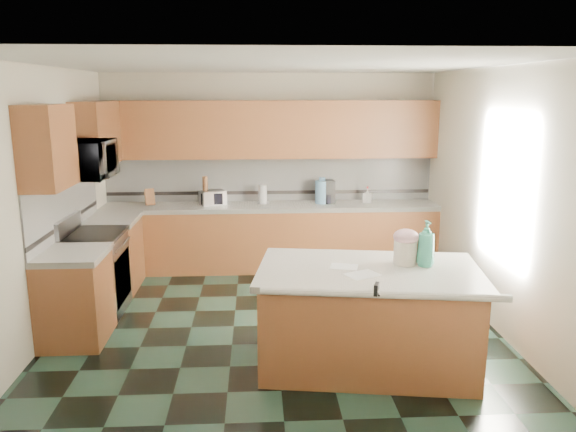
{
  "coord_description": "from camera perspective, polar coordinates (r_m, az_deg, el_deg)",
  "views": [
    {
      "loc": [
        -0.18,
        -5.6,
        2.44
      ],
      "look_at": [
        0.15,
        0.35,
        1.12
      ],
      "focal_mm": 35.0,
      "sensor_mm": 36.0,
      "label": 1
    }
  ],
  "objects": [
    {
      "name": "soap_bottle_back",
      "position": [
        7.94,
        8.06,
        2.06
      ],
      "size": [
        0.13,
        0.13,
        0.2
      ],
      "primitive_type": "imported",
      "rotation": [
        0.0,
        0.0,
        0.91
      ],
      "color": "white",
      "rests_on": "back_countertop"
    },
    {
      "name": "island_bullnose",
      "position": [
        4.5,
        9.68,
        -7.88
      ],
      "size": [
        1.94,
        0.35,
        0.06
      ],
      "primitive_type": "cylinder",
      "rotation": [
        0.0,
        1.57,
        -0.15
      ],
      "color": "white",
      "rests_on": "island_base"
    },
    {
      "name": "paper_towel",
      "position": [
        7.83,
        -2.57,
        2.24
      ],
      "size": [
        0.12,
        0.12,
        0.26
      ],
      "primitive_type": "cylinder",
      "color": "white",
      "rests_on": "back_countertop"
    },
    {
      "name": "left_upper_cab_rear",
      "position": [
        7.31,
        -18.86,
        7.9
      ],
      "size": [
        0.33,
        1.09,
        0.78
      ],
      "primitive_type": "cube",
      "color": "#4D2A15",
      "rests_on": "wall_left"
    },
    {
      "name": "utensil_crock",
      "position": [
        7.85,
        -8.37,
        1.77
      ],
      "size": [
        0.13,
        0.13,
        0.16
      ],
      "primitive_type": "cylinder",
      "color": "black",
      "rests_on": "back_countertop"
    },
    {
      "name": "island_base",
      "position": [
        5.19,
        8.07,
        -10.44
      ],
      "size": [
        1.98,
        1.32,
        0.86
      ],
      "primitive_type": "cube",
      "rotation": [
        0.0,
        0.0,
        -0.15
      ],
      "color": "#4D2A15",
      "rests_on": "ground"
    },
    {
      "name": "treat_jar_knob_end_l",
      "position": [
        5.11,
        11.51,
        -1.57
      ],
      "size": [
        0.04,
        0.04,
        0.04
      ],
      "primitive_type": "sphere",
      "color": "tan",
      "rests_on": "treat_jar_lid"
    },
    {
      "name": "ceiling",
      "position": [
        5.61,
        -1.38,
        15.13
      ],
      "size": [
        4.6,
        4.6,
        0.0
      ],
      "primitive_type": "plane",
      "color": "white",
      "rests_on": "ground"
    },
    {
      "name": "treat_jar_knob",
      "position": [
        5.12,
        11.92,
        -1.56
      ],
      "size": [
        0.07,
        0.03,
        0.03
      ],
      "primitive_type": "cylinder",
      "rotation": [
        0.0,
        1.57,
        0.0
      ],
      "color": "tan",
      "rests_on": "treat_jar_lid"
    },
    {
      "name": "left_base_cab_rear",
      "position": [
        7.41,
        -17.31,
        -3.84
      ],
      "size": [
        0.6,
        0.82,
        0.86
      ],
      "primitive_type": "cube",
      "color": "#4D2A15",
      "rests_on": "ground"
    },
    {
      "name": "wall_front",
      "position": [
        3.47,
        -0.01,
        -5.87
      ],
      "size": [
        4.6,
        0.04,
        2.7
      ],
      "primitive_type": "cube",
      "color": "beige",
      "rests_on": "ground"
    },
    {
      "name": "wall_right",
      "position": [
        6.23,
        20.54,
        1.61
      ],
      "size": [
        0.04,
        4.6,
        2.7
      ],
      "primitive_type": "cube",
      "color": "beige",
      "rests_on": "ground"
    },
    {
      "name": "knife_block",
      "position": [
        7.92,
        -13.87,
        1.87
      ],
      "size": [
        0.17,
        0.2,
        0.24
      ],
      "primitive_type": "cube",
      "rotation": [
        -0.31,
        0.0,
        0.32
      ],
      "color": "#472814",
      "rests_on": "back_countertop"
    },
    {
      "name": "clamp_body",
      "position": [
        4.49,
        8.98,
        -7.34
      ],
      "size": [
        0.06,
        0.11,
        0.09
      ],
      "primitive_type": "cube",
      "rotation": [
        0.0,
        0.0,
        -0.36
      ],
      "color": "black",
      "rests_on": "island_top"
    },
    {
      "name": "floor",
      "position": [
        6.12,
        -1.24,
        -11.04
      ],
      "size": [
        4.6,
        4.6,
        0.0
      ],
      "primitive_type": "plane",
      "color": "black",
      "rests_on": "ground"
    },
    {
      "name": "left_accent_band",
      "position": [
        6.65,
        -21.52,
        -0.55
      ],
      "size": [
        0.01,
        2.3,
        0.05
      ],
      "primitive_type": "cube",
      "color": "black",
      "rests_on": "wall_left"
    },
    {
      "name": "treat_jar_knob_end_r",
      "position": [
        5.13,
        12.33,
        -1.55
      ],
      "size": [
        0.04,
        0.04,
        0.04
      ],
      "primitive_type": "sphere",
      "color": "tan",
      "rests_on": "treat_jar_lid"
    },
    {
      "name": "treat_jar",
      "position": [
        5.17,
        11.83,
        -3.62
      ],
      "size": [
        0.27,
        0.27,
        0.22
      ],
      "primitive_type": "cylinder",
      "rotation": [
        0.0,
        0.0,
        0.37
      ],
      "color": "beige",
      "rests_on": "island_top"
    },
    {
      "name": "back_countertop",
      "position": [
        7.76,
        -1.79,
        0.96
      ],
      "size": [
        4.6,
        0.64,
        0.06
      ],
      "primitive_type": "cube",
      "color": "white",
      "rests_on": "back_base_cab"
    },
    {
      "name": "range_cooktop",
      "position": [
        6.55,
        -19.21,
        -1.82
      ],
      "size": [
        0.62,
        0.78,
        0.04
      ],
      "primitive_type": "cube",
      "color": "black",
      "rests_on": "range_body"
    },
    {
      "name": "left_counter_front",
      "position": [
        5.87,
        -21.14,
        -3.69
      ],
      "size": [
        0.64,
        0.72,
        0.06
      ],
      "primitive_type": "cube",
      "color": "white",
      "rests_on": "left_base_cab_front"
    },
    {
      "name": "back_accent_band",
      "position": [
        8.01,
        -1.85,
        2.41
      ],
      "size": [
        4.6,
        0.01,
        0.05
      ],
      "primitive_type": "cube",
      "color": "black",
      "rests_on": "back_countertop"
    },
    {
      "name": "coffee_carafe",
      "position": [
        7.84,
        4.05,
        1.76
      ],
      "size": [
        0.13,
        0.13,
        0.13
      ],
      "primitive_type": "cylinder",
      "color": "black",
      "rests_on": "back_countertop"
    },
    {
      "name": "range_backguard",
      "position": [
        6.6,
        -21.46,
        -0.82
      ],
      "size": [
        0.06,
        0.76,
        0.18
      ],
      "primitive_type": "cube",
      "color": "#B7B7BC",
      "rests_on": "range_body"
    },
    {
      "name": "range_handle",
      "position": [
        6.5,
        -16.42,
        -2.84
      ],
      "size": [
        0.02,
        0.66,
        0.02
      ],
      "primitive_type": "cylinder",
      "rotation": [
        1.57,
        0.0,
        0.0
      ],
      "color": "#B7B7BC",
      "rests_on": "range_body"
    },
    {
      "name": "treat_jar_lid",
      "position": [
        5.13,
        11.9,
        -2.08
      ],
      "size": [
        0.23,
        0.23,
        0.14
      ],
      "primitive_type": "ellipsoid",
      "color": "#E0A3B1",
      "rests_on": "treat_jar"
    },
    {
      "name": "left_counter_rear",
      "position": [
        7.3,
        -17.54,
        -0.37
      ],
      "size": [
        0.64,
        0.82,
        0.06
      ],
      "primitive_type": "cube",
      "color": "white",
      "rests_on": "left_base_cab_rear"
    },
    {
      "name": "soap_back_cap",
      "position": [
        7.92,
        8.09,
        2.89
      ],
      "size": [
        0.02,
        0.02,
        0.03
      ],
      "primitive_type": "cylinder",
      "color": "red",
      "rests_on": "soap_bottle_back"
    },
    {
      "name": "coffee_maker",
      "position": [
        7.87,
        4.02,
        2.49
      ],
      "size": [
        0.2,
        0.22,
        0.32
      ],
      "primitive_type": "cube",
      "rotation": [
        0.0,
        0.0,
        0.05
      ],
      "color": "black",
      "rests_on": "back_countertop"
    },
    {
      "name": "toaster_oven",
      "position": [
        7.81,
        -7.67,
        1.87
      ],
      "size": [
        0.4,
        0.34,
        0.19
      ],
      "primitive_type": "cube",
      "rotation": [
        0.0,
        0.0,
        0.41
      ],
      "color": "#B7B7BC",
      "rests_on": "back_countertop"
    },
    {
      "name": "back_base_cab",
      "position": [
        7.87,
        -1.77,
        -2.32
      ],
      "size": [
        4.6,
        0.6,
        0.86
      ],
      "primitive_type": "cube",
      "color": "#4D2A15",
      "rests_on": "ground"
    },
    {
      "name": "window_light_proxy",
      "position": [
        6.02,
        21.14,
        2.65
      ],
      "size": [
        0.02,
        1.4,
        1.1
      ],
      "primitive_type": "cube",
      "color": "white",
      "rests_on": "wall_right"
    },
    {
      "name": "water_jug_neck",
      "position": [
        7.81,
        3.49,
        3.76
      ],
      "size": [
        0.09,
        0.09,
        0.05
      ],
      "primitive_type": "cylinder",
      "color": "#6AA2CF",
      "rests_on": "water_jug"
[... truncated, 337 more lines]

